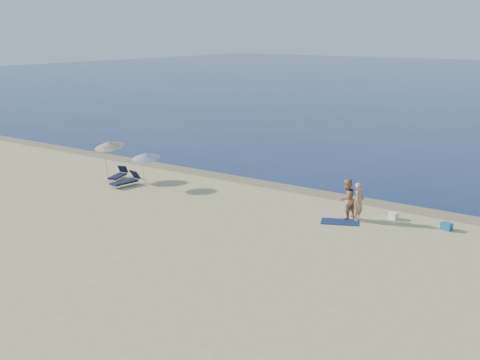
% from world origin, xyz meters
% --- Properties ---
extents(wet_sand_strip, '(240.00, 1.60, 0.00)m').
position_xyz_m(wet_sand_strip, '(0.00, 19.40, 0.00)').
color(wet_sand_strip, '#847254').
rests_on(wet_sand_strip, ground).
extents(person_left, '(0.45, 0.67, 1.80)m').
position_xyz_m(person_left, '(4.50, 16.13, 0.90)').
color(person_left, tan).
rests_on(person_left, ground).
extents(person_right, '(0.94, 1.08, 1.90)m').
position_xyz_m(person_right, '(3.89, 16.09, 0.95)').
color(person_right, '#AB7C5A').
rests_on(person_right, ground).
extents(beach_towel, '(1.96, 1.58, 0.03)m').
position_xyz_m(beach_towel, '(3.91, 15.42, 0.01)').
color(beach_towel, '#0F1B4D').
rests_on(beach_towel, ground).
extents(white_bag, '(0.42, 0.38, 0.32)m').
position_xyz_m(white_bag, '(5.72, 17.32, 0.16)').
color(white_bag, white).
rests_on(white_bag, ground).
extents(blue_cooler, '(0.53, 0.43, 0.33)m').
position_xyz_m(blue_cooler, '(8.24, 17.19, 0.16)').
color(blue_cooler, '#1B5A97').
rests_on(blue_cooler, ground).
extents(umbrella_near, '(1.82, 1.84, 2.07)m').
position_xyz_m(umbrella_near, '(-7.84, 14.88, 1.79)').
color(umbrella_near, silver).
rests_on(umbrella_near, ground).
extents(umbrella_far, '(1.91, 1.94, 2.42)m').
position_xyz_m(umbrella_far, '(-10.98, 15.09, 2.06)').
color(umbrella_far, silver).
rests_on(umbrella_far, ground).
extents(lounger_left, '(1.05, 1.72, 0.72)m').
position_xyz_m(lounger_left, '(-10.46, 15.21, 0.26)').
color(lounger_left, '#131734').
rests_on(lounger_left, ground).
extents(lounger_right, '(0.77, 1.86, 0.80)m').
position_xyz_m(lounger_right, '(-8.95, 14.38, 0.29)').
color(lounger_right, '#131A35').
rests_on(lounger_right, ground).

